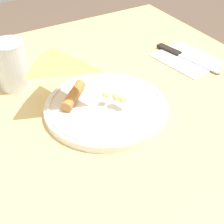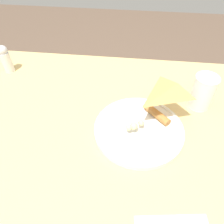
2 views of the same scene
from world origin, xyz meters
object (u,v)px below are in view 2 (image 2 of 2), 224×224
Objects in this scene: salt_shaker at (6,59)px; milk_glass at (202,93)px; plate_pizza at (139,128)px; dining_table at (106,154)px.

milk_glass is at bearing 170.72° from salt_shaker.
salt_shaker reaches higher than plate_pizza.
salt_shaker is at bearing -33.33° from dining_table.
plate_pizza is at bearing 154.14° from salt_shaker.
dining_table is 0.54m from salt_shaker.
dining_table is at bearing 29.04° from milk_glass.
milk_glass is (-0.20, -0.14, 0.04)m from plate_pizza.
plate_pizza is at bearing -165.22° from dining_table.
milk_glass reaches higher than dining_table.
plate_pizza is 2.42× the size of salt_shaker.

